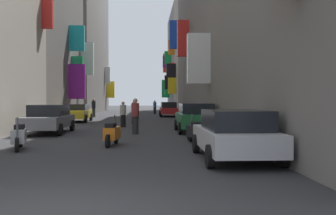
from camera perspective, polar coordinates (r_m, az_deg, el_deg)
ground_plane at (r=35.78m, az=-5.46°, el=-1.55°), size 140.00×140.00×0.00m
building_left_mid_c at (r=55.42m, az=-13.14°, el=10.57°), size 7.24×23.72×21.53m
building_right_mid_a at (r=48.26m, az=4.74°, el=10.14°), size 7.37×6.98×18.51m
building_right_mid_b at (r=58.85m, az=3.27°, el=6.67°), size 7.23×15.00×14.66m
parked_car_grey at (r=20.58m, az=-17.20°, el=-1.53°), size 2.00×4.44×1.45m
parked_car_red at (r=38.81m, az=0.09°, el=-0.21°), size 1.84×4.39×1.45m
parked_car_green at (r=20.30m, az=4.06°, el=-1.43°), size 1.98×4.07×1.51m
parked_car_yellow at (r=30.50m, az=-13.29°, el=-0.70°), size 1.93×4.21×1.35m
parked_car_silver at (r=11.20m, az=9.79°, el=-3.82°), size 2.02×4.26×1.42m
scooter_black at (r=15.17m, az=4.10°, el=-3.57°), size 0.66×1.84×1.13m
scooter_orange at (r=14.58m, az=-8.27°, el=-3.78°), size 0.58×1.85×1.13m
scooter_silver at (r=14.25m, az=-21.15°, el=-3.96°), size 0.68×1.86×1.13m
pedestrian_crossing at (r=45.90m, az=-1.96°, el=0.06°), size 0.41×0.41×1.61m
pedestrian_near_left at (r=27.12m, az=-5.06°, el=-0.75°), size 0.52×0.52×1.61m
pedestrian_near_right at (r=19.33m, az=-4.84°, el=-1.27°), size 0.51×0.51×1.78m
pedestrian_mid_street at (r=24.16m, az=-6.65°, el=-1.02°), size 0.42×0.42×1.59m
pedestrian_far_away at (r=38.07m, az=-10.93°, el=-0.05°), size 0.49×0.49×1.79m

